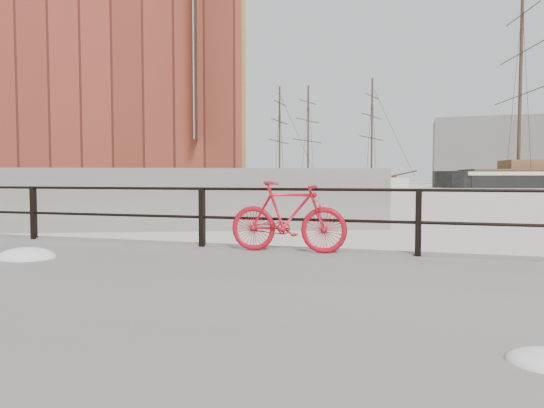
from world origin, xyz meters
The scene contains 15 objects.
ground centered at (0.00, 0.00, 0.00)m, with size 400.00×400.00×0.00m, color white.
promenade centered at (0.00, -4.00, 0.17)m, with size 36.00×8.00×0.35m, color gray.
far_quay centered at (-40.00, 72.00, 0.90)m, with size 24.00×150.00×1.80m, color gray.
guardrail centered at (0.00, -0.15, 0.85)m, with size 28.00×0.10×1.00m, color black, non-canonical shape.
bicycle centered at (-1.95, -0.34, 0.90)m, with size 1.84×0.27×1.11m, color red.
schooner_mid centered at (-14.52, 83.83, 0.00)m, with size 28.47×12.05×20.52m, color beige, non-canonical shape.
schooner_left centered at (-29.85, 77.10, 0.00)m, with size 25.00×11.37×18.93m, color silver, non-canonical shape.
workboat_near centered at (-22.43, 34.58, 0.00)m, with size 11.40×3.80×7.00m, color black, non-canonical shape.
workboat_far centered at (-35.99, 39.41, 0.00)m, with size 10.07×3.48×7.00m, color black, non-canonical shape.
apartment_terracotta centered at (-21.25, 20.26, 11.90)m, with size 20.00×15.00×20.20m, color brown.
apartment_mustard centered at (-29.49, 40.65, 12.90)m, with size 22.00×15.00×22.20m, color #BE8E42.
apartment_cream centered at (-38.11, 61.98, 12.40)m, with size 20.00×15.00×21.20m, color beige.
apartment_grey centered at (-46.35, 82.38, 13.40)m, with size 22.00×15.00×23.20m, color #969691.
apartment_brick centered at (-54.97, 103.70, 12.40)m, with size 24.00×15.00×21.20m, color brown.
industrial_west centered at (20.00, 140.00, 9.00)m, with size 32.00×18.00×18.00m, color gray.
Camera 1 is at (-0.01, -7.61, 1.50)m, focal length 32.00 mm.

